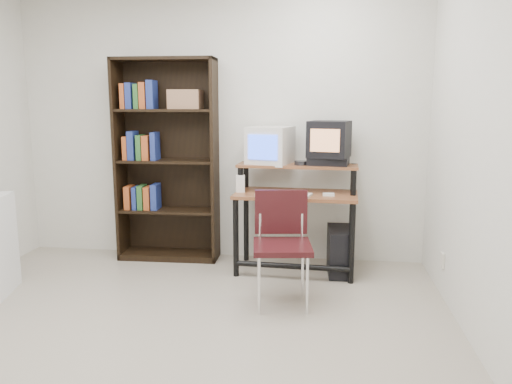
# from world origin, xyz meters

# --- Properties ---
(floor) EXTENTS (4.00, 4.00, 0.01)m
(floor) POSITION_xyz_m (0.00, 0.00, -0.01)
(floor) COLOR #ADA290
(floor) RESTS_ON ground
(back_wall) EXTENTS (4.00, 0.01, 2.60)m
(back_wall) POSITION_xyz_m (0.00, 2.00, 1.30)
(back_wall) COLOR silver
(back_wall) RESTS_ON floor
(right_wall) EXTENTS (0.01, 4.00, 2.60)m
(right_wall) POSITION_xyz_m (2.00, 0.00, 1.30)
(right_wall) COLOR silver
(right_wall) RESTS_ON floor
(computer_desk) EXTENTS (1.12, 0.59, 0.98)m
(computer_desk) POSITION_xyz_m (0.79, 1.62, 0.68)
(computer_desk) COLOR brown
(computer_desk) RESTS_ON floor
(crt_monitor) EXTENTS (0.45, 0.45, 0.35)m
(crt_monitor) POSITION_xyz_m (0.53, 1.76, 1.15)
(crt_monitor) COLOR silver
(crt_monitor) RESTS_ON computer_desk
(vcr) EXTENTS (0.39, 0.31, 0.08)m
(vcr) POSITION_xyz_m (1.07, 1.71, 1.01)
(vcr) COLOR black
(vcr) RESTS_ON computer_desk
(crt_tv) EXTENTS (0.41, 0.41, 0.33)m
(crt_tv) POSITION_xyz_m (1.07, 1.72, 1.21)
(crt_tv) COLOR black
(crt_tv) RESTS_ON vcr
(cd_spindle) EXTENTS (0.14, 0.14, 0.05)m
(cd_spindle) POSITION_xyz_m (0.82, 1.67, 0.99)
(cd_spindle) COLOR #26262B
(cd_spindle) RESTS_ON computer_desk
(keyboard) EXTENTS (0.50, 0.30, 0.03)m
(keyboard) POSITION_xyz_m (0.69, 1.46, 0.74)
(keyboard) COLOR silver
(keyboard) RESTS_ON computer_desk
(mousepad) EXTENTS (0.26, 0.24, 0.01)m
(mousepad) POSITION_xyz_m (1.08, 1.51, 0.72)
(mousepad) COLOR black
(mousepad) RESTS_ON computer_desk
(mouse) EXTENTS (0.10, 0.06, 0.03)m
(mouse) POSITION_xyz_m (1.08, 1.50, 0.74)
(mouse) COLOR white
(mouse) RESTS_ON mousepad
(desk_speaker) EXTENTS (0.09, 0.09, 0.17)m
(desk_speaker) POSITION_xyz_m (0.28, 1.58, 0.80)
(desk_speaker) COLOR silver
(desk_speaker) RESTS_ON computer_desk
(pc_tower) EXTENTS (0.22, 0.46, 0.42)m
(pc_tower) POSITION_xyz_m (1.19, 1.59, 0.21)
(pc_tower) COLOR black
(pc_tower) RESTS_ON floor
(school_chair) EXTENTS (0.49, 0.49, 0.87)m
(school_chair) POSITION_xyz_m (0.72, 0.86, 0.54)
(school_chair) COLOR black
(school_chair) RESTS_ON floor
(bookshelf) EXTENTS (0.99, 0.36, 1.96)m
(bookshelf) POSITION_xyz_m (-0.49, 1.86, 1.00)
(bookshelf) COLOR black
(bookshelf) RESTS_ON floor
(wall_outlet) EXTENTS (0.02, 0.08, 0.12)m
(wall_outlet) POSITION_xyz_m (1.99, 1.15, 0.30)
(wall_outlet) COLOR beige
(wall_outlet) RESTS_ON right_wall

